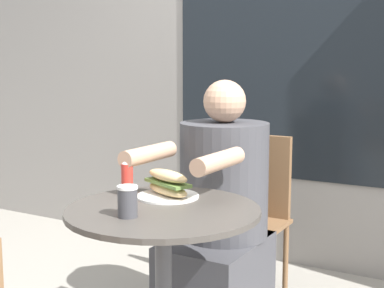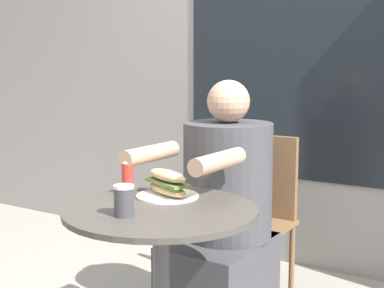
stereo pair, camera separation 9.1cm
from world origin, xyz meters
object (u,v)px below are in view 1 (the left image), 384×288
(diner_chair, at_px, (251,205))
(sandwich_on_plate, at_px, (168,186))
(seated_diner, at_px, (219,228))
(condiment_bottle, at_px, (127,176))
(cafe_table, at_px, (163,261))
(drink_cup, at_px, (128,201))

(diner_chair, relative_size, sandwich_on_plate, 3.66)
(diner_chair, height_order, seated_diner, seated_diner)
(seated_diner, bearing_deg, condiment_bottle, 71.00)
(cafe_table, relative_size, condiment_bottle, 4.61)
(sandwich_on_plate, relative_size, drink_cup, 2.27)
(sandwich_on_plate, distance_m, condiment_bottle, 0.16)
(drink_cup, bearing_deg, cafe_table, 75.31)
(sandwich_on_plate, bearing_deg, drink_cup, -84.71)
(cafe_table, xyz_separation_m, sandwich_on_plate, (-0.07, 0.14, 0.24))
(diner_chair, distance_m, sandwich_on_plate, 0.80)
(diner_chair, bearing_deg, condiment_bottle, 79.24)
(seated_diner, xyz_separation_m, condiment_bottle, (-0.17, -0.46, 0.31))
(sandwich_on_plate, bearing_deg, diner_chair, 88.69)
(diner_chair, bearing_deg, drink_cup, 91.62)
(seated_diner, relative_size, sandwich_on_plate, 4.87)
(cafe_table, relative_size, diner_chair, 0.83)
(seated_diner, xyz_separation_m, drink_cup, (0.01, -0.70, 0.28))
(cafe_table, bearing_deg, drink_cup, -104.69)
(cafe_table, bearing_deg, diner_chair, 93.14)
(cafe_table, distance_m, drink_cup, 0.29)
(sandwich_on_plate, relative_size, condiment_bottle, 1.51)
(cafe_table, height_order, diner_chair, diner_chair)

